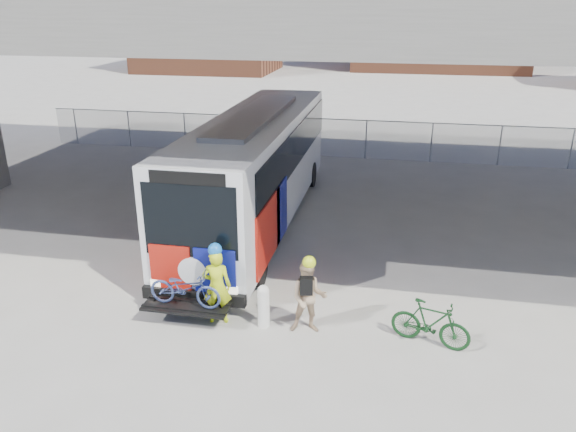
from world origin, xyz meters
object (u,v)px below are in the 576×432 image
(bollard, at_px, (263,305))
(cyclist_hivis, at_px, (217,285))
(bus, at_px, (256,161))
(cyclist_tan, at_px, (309,297))
(bike_parked, at_px, (431,323))

(bollard, relative_size, cyclist_hivis, 0.53)
(bus, bearing_deg, bollard, -74.43)
(bus, xyz_separation_m, cyclist_tan, (2.80, -6.33, -1.23))
(cyclist_tan, relative_size, bike_parked, 1.08)
(bike_parked, bearing_deg, cyclist_hivis, 105.88)
(bus, distance_m, bike_parked, 8.51)
(bollard, relative_size, bike_parked, 0.61)
(bus, relative_size, cyclist_hivis, 6.50)
(bollard, height_order, bike_parked, bollard)
(cyclist_tan, bearing_deg, bollard, 170.21)
(bus, bearing_deg, cyclist_tan, -66.14)
(bollard, bearing_deg, cyclist_hivis, 180.00)
(bus, height_order, cyclist_hivis, bus)
(bollard, distance_m, cyclist_hivis, 1.16)
(cyclist_hivis, bearing_deg, bus, -95.51)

